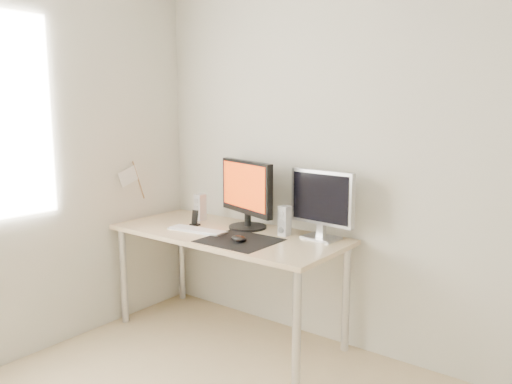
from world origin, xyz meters
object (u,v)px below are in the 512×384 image
Objects in this scene: desk at (227,243)px; main_monitor at (246,192)px; speaker_right at (285,221)px; speaker_left at (200,207)px; phone_dock at (195,221)px; mouse at (239,239)px; second_monitor at (322,201)px; keyboard at (197,230)px.

desk is 0.37m from main_monitor.
main_monitor is at bearing 178.73° from speaker_right.
speaker_left reaches higher than phone_dock.
speaker_left reaches higher than desk.
speaker_left is 1.00× the size of speaker_right.
mouse is 0.07× the size of desk.
speaker_right is at bearing -163.24° from second_monitor.
speaker_right is (0.13, 0.31, 0.07)m from mouse.
keyboard is 3.89× the size of phone_dock.
desk is 2.99× the size of main_monitor.
desk is 0.32m from phone_dock.
speaker_left is at bearing -179.85° from speaker_right.
keyboard is (-0.40, 0.05, -0.02)m from mouse.
speaker_right is 0.60m from keyboard.
mouse is at bearing -7.01° from keyboard.
mouse reaches higher than keyboard.
speaker_left is at bearing 130.05° from keyboard.
desk is at bearing 145.82° from mouse.
speaker_right is at bearing 23.30° from desk.
speaker_right is 1.76× the size of phone_dock.
phone_dock is (0.09, -0.15, -0.06)m from speaker_left.
mouse is 0.56× the size of speaker_right.
mouse is at bearing -34.18° from desk.
main_monitor is at bearing 51.17° from keyboard.
mouse is at bearing -59.01° from main_monitor.
desk is 8.24× the size of speaker_right.
main_monitor is at bearing 120.99° from mouse.
speaker_left is (-0.43, -0.01, -0.16)m from main_monitor.
main_monitor is 0.42m from keyboard.
mouse is 0.55m from phone_dock.
second_monitor reaches higher than mouse.
main_monitor reaches higher than speaker_right.
second_monitor is at bearing 4.19° from speaker_left.
mouse is 0.34m from speaker_right.
main_monitor is 0.46m from speaker_left.
speaker_right is at bearing 67.04° from mouse.
desk is at bearing -0.58° from phone_dock.
main_monitor is 2.76× the size of speaker_right.
keyboard reaches higher than desk.
speaker_left is (-0.62, 0.30, 0.07)m from mouse.
phone_dock reaches higher than keyboard.
mouse is at bearing -112.96° from speaker_right.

